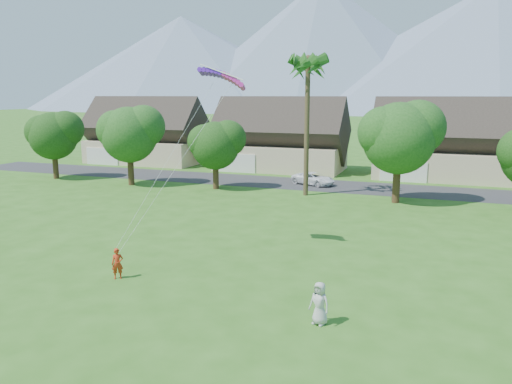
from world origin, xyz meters
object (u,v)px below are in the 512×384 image
at_px(watcher, 319,303).
at_px(parked_car, 313,179).
at_px(kite_flyer, 117,264).
at_px(parafoil_kite, 223,75).

relative_size(watcher, parked_car, 0.39).
height_order(watcher, parked_car, watcher).
bearing_deg(watcher, kite_flyer, -170.47).
xyz_separation_m(kite_flyer, parafoil_kite, (3.15, 6.08, 9.29)).
height_order(watcher, parafoil_kite, parafoil_kite).
bearing_deg(parafoil_kite, parked_car, 79.78).
bearing_deg(parked_car, watcher, -142.59).
xyz_separation_m(watcher, parafoil_kite, (-7.41, 7.54, 9.19)).
height_order(kite_flyer, watcher, watcher).
bearing_deg(kite_flyer, watcher, -41.75).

